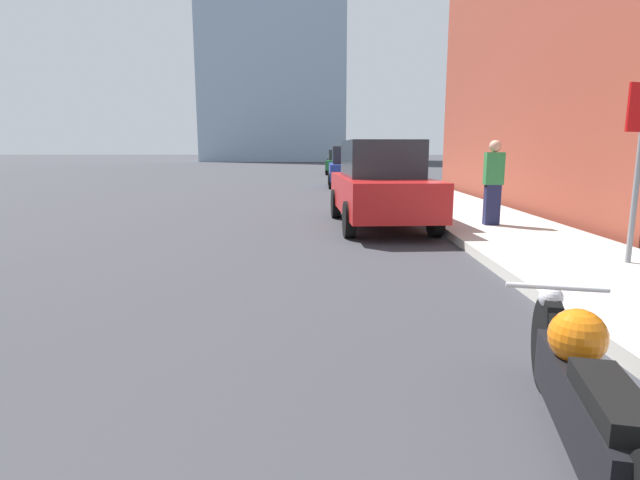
{
  "coord_description": "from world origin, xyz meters",
  "views": [
    {
      "loc": [
        1.66,
        1.48,
        1.62
      ],
      "look_at": [
        1.58,
        6.39,
        0.73
      ],
      "focal_mm": 28.0,
      "sensor_mm": 36.0,
      "label": 1
    }
  ],
  "objects_px": {
    "motorcycle": "(587,397)",
    "parked_car_red": "(380,184)",
    "parked_car_green": "(341,162)",
    "parked_car_silver": "(336,157)",
    "parked_car_yellow": "(341,159)",
    "parked_car_blue": "(350,167)",
    "pedestrian": "(493,182)"
  },
  "relations": [
    {
      "from": "motorcycle",
      "to": "parked_car_red",
      "type": "relative_size",
      "value": 0.52
    },
    {
      "from": "parked_car_green",
      "to": "parked_car_silver",
      "type": "distance_m",
      "value": 24.54
    },
    {
      "from": "parked_car_yellow",
      "to": "parked_car_silver",
      "type": "relative_size",
      "value": 0.91
    },
    {
      "from": "parked_car_green",
      "to": "parked_car_silver",
      "type": "xyz_separation_m",
      "value": [
        -0.0,
        24.54,
        0.02
      ]
    },
    {
      "from": "parked_car_blue",
      "to": "parked_car_green",
      "type": "distance_m",
      "value": 12.15
    },
    {
      "from": "parked_car_red",
      "to": "parked_car_green",
      "type": "relative_size",
      "value": 1.05
    },
    {
      "from": "motorcycle",
      "to": "parked_car_silver",
      "type": "distance_m",
      "value": 56.89
    },
    {
      "from": "parked_car_blue",
      "to": "parked_car_yellow",
      "type": "xyz_separation_m",
      "value": [
        0.2,
        23.69,
        -0.01
      ]
    },
    {
      "from": "parked_car_red",
      "to": "pedestrian",
      "type": "bearing_deg",
      "value": -23.44
    },
    {
      "from": "parked_car_silver",
      "to": "parked_car_yellow",
      "type": "bearing_deg",
      "value": -92.85
    },
    {
      "from": "motorcycle",
      "to": "parked_car_green",
      "type": "bearing_deg",
      "value": 102.72
    },
    {
      "from": "parked_car_red",
      "to": "parked_car_yellow",
      "type": "bearing_deg",
      "value": 85.71
    },
    {
      "from": "motorcycle",
      "to": "parked_car_green",
      "type": "height_order",
      "value": "parked_car_green"
    },
    {
      "from": "parked_car_green",
      "to": "motorcycle",
      "type": "bearing_deg",
      "value": -83.85
    },
    {
      "from": "parked_car_red",
      "to": "pedestrian",
      "type": "height_order",
      "value": "parked_car_red"
    },
    {
      "from": "parked_car_blue",
      "to": "pedestrian",
      "type": "relative_size",
      "value": 2.37
    },
    {
      "from": "pedestrian",
      "to": "parked_car_silver",
      "type": "bearing_deg",
      "value": 92.73
    },
    {
      "from": "parked_car_blue",
      "to": "pedestrian",
      "type": "bearing_deg",
      "value": -80.3
    },
    {
      "from": "parked_car_red",
      "to": "pedestrian",
      "type": "distance_m",
      "value": 2.29
    },
    {
      "from": "parked_car_red",
      "to": "parked_car_green",
      "type": "bearing_deg",
      "value": 86.25
    },
    {
      "from": "pedestrian",
      "to": "parked_car_red",
      "type": "bearing_deg",
      "value": 160.75
    },
    {
      "from": "parked_car_red",
      "to": "parked_car_silver",
      "type": "height_order",
      "value": "parked_car_red"
    },
    {
      "from": "pedestrian",
      "to": "parked_car_yellow",
      "type": "bearing_deg",
      "value": 93.31
    },
    {
      "from": "parked_car_red",
      "to": "parked_car_silver",
      "type": "relative_size",
      "value": 1.08
    },
    {
      "from": "parked_car_blue",
      "to": "parked_car_yellow",
      "type": "height_order",
      "value": "parked_car_blue"
    },
    {
      "from": "parked_car_green",
      "to": "parked_car_silver",
      "type": "bearing_deg",
      "value": 95.48
    },
    {
      "from": "parked_car_yellow",
      "to": "parked_car_green",
      "type": "bearing_deg",
      "value": -97.05
    },
    {
      "from": "motorcycle",
      "to": "parked_car_silver",
      "type": "bearing_deg",
      "value": 102.42
    },
    {
      "from": "parked_car_green",
      "to": "parked_car_silver",
      "type": "height_order",
      "value": "parked_car_silver"
    },
    {
      "from": "parked_car_silver",
      "to": "parked_car_red",
      "type": "bearing_deg",
      "value": -93.74
    },
    {
      "from": "parked_car_green",
      "to": "parked_car_yellow",
      "type": "bearing_deg",
      "value": 94.23
    },
    {
      "from": "motorcycle",
      "to": "parked_car_red",
      "type": "bearing_deg",
      "value": 103.4
    }
  ]
}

